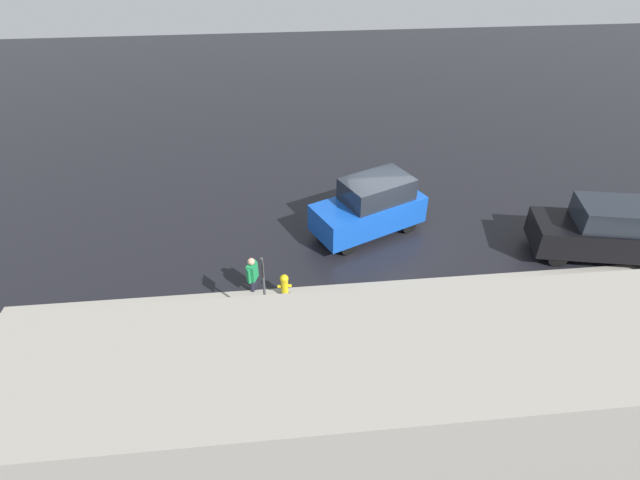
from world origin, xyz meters
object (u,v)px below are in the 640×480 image
object	(u,v)px
parked_sedan	(605,230)
pedestrian	(252,273)
fire_hydrant	(285,286)
sign_post	(264,283)
moving_hatchback	(370,207)

from	to	relation	value
parked_sedan	pedestrian	world-z (taller)	parked_sedan
pedestrian	fire_hydrant	bearing A→B (deg)	158.79
parked_sedan	sign_post	bearing A→B (deg)	11.12
moving_hatchback	parked_sedan	world-z (taller)	moving_hatchback
parked_sedan	fire_hydrant	distance (m)	10.60
fire_hydrant	sign_post	world-z (taller)	sign_post
fire_hydrant	pedestrian	bearing A→B (deg)	-21.21
moving_hatchback	sign_post	world-z (taller)	sign_post
moving_hatchback	parked_sedan	size ratio (longest dim) A/B	0.93
fire_hydrant	moving_hatchback	bearing A→B (deg)	-135.16
parked_sedan	fire_hydrant	size ratio (longest dim) A/B	5.70
fire_hydrant	sign_post	xyz separation A→B (m)	(0.56, 1.19, 1.18)
pedestrian	sign_post	xyz separation A→B (m)	(-0.38, 1.55, 0.90)
pedestrian	sign_post	bearing A→B (deg)	103.80
pedestrian	parked_sedan	bearing A→B (deg)	-176.88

